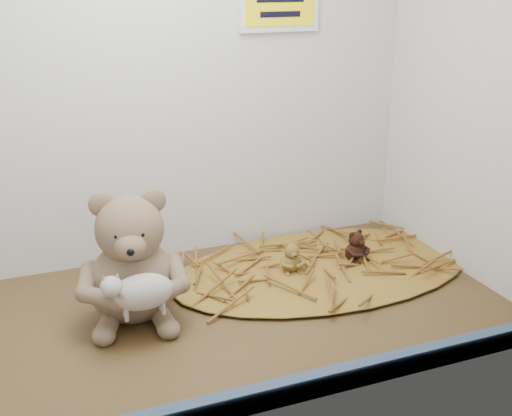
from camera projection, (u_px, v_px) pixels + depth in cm
name	position (u px, v px, depth cm)	size (l,w,h in cm)	color
alcove_shell	(167.00, 66.00, 111.18)	(120.40, 60.20, 90.40)	#3B2A14
front_rail	(245.00, 401.00, 93.02)	(119.28, 2.20, 3.60)	#364E68
straw_bed	(323.00, 267.00, 138.16)	(68.11, 39.55, 1.32)	brown
main_teddy	(131.00, 256.00, 115.35)	(19.94, 21.05, 24.73)	#856C52
toy_lamb	(143.00, 292.00, 108.63)	(13.74, 8.39, 8.88)	beige
mini_teddy_tan	(291.00, 256.00, 134.15)	(5.32, 5.62, 6.60)	olive
mini_teddy_brown	(355.00, 244.00, 139.39)	(5.56, 5.87, 6.90)	black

